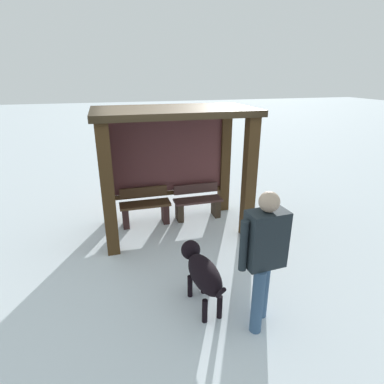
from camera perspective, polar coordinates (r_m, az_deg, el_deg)
ground_plane at (r=6.24m, az=-2.97°, el=-6.48°), size 60.00×60.00×0.00m
bus_shelter at (r=5.82m, az=-4.39°, el=8.40°), size 2.79×1.57×2.31m
bench_left_inside at (r=6.32m, az=-8.59°, el=-2.96°), size 1.00×0.36×0.74m
bench_center_inside at (r=6.53m, az=1.04°, el=-2.11°), size 1.00×0.36×0.70m
person_walking at (r=3.62m, az=13.18°, el=-10.47°), size 0.64×0.36×1.72m
dog at (r=4.12m, az=1.86°, el=-14.28°), size 0.40×1.18×0.71m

